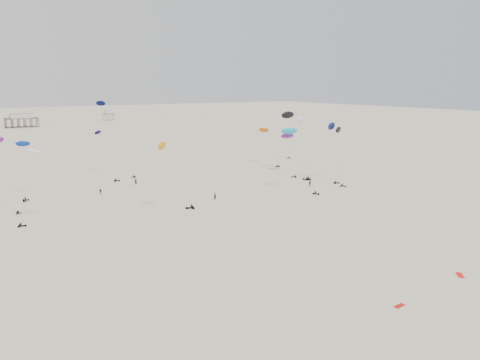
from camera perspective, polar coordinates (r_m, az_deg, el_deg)
ground_plane at (r=213.15m, az=-16.57°, el=3.26°), size 900.00×900.00×0.00m
pavilion_main at (r=357.05m, az=-25.08°, el=6.52°), size 21.00×13.00×9.80m
pavilion_small at (r=401.61m, az=-15.71°, el=7.52°), size 9.00×7.00×8.00m
rig_0 at (r=192.27m, az=6.06°, el=7.53°), size 7.65×8.09×21.37m
rig_1 at (r=117.44m, az=-27.24°, el=2.80°), size 5.77×4.04×18.04m
rig_2 at (r=109.14m, az=-8.55°, el=2.13°), size 9.41×4.81×16.53m
rig_3 at (r=132.22m, az=-24.86°, el=1.38°), size 4.49×7.97×14.97m
rig_4 at (r=127.31m, az=7.60°, el=5.85°), size 5.51×8.52×21.03m
rig_5 at (r=159.38m, az=-15.95°, el=4.35°), size 9.62×16.63×19.66m
rig_6 at (r=142.18m, az=11.20°, el=5.86°), size 5.17×11.48×18.62m
rig_7 at (r=107.77m, az=-24.27°, el=0.98°), size 6.55×5.26×16.11m
rig_8 at (r=155.15m, az=6.33°, el=4.25°), size 6.54×16.93×18.25m
rig_9 at (r=149.09m, az=-15.99°, el=5.86°), size 4.31×8.62×24.32m
rig_10 at (r=172.91m, az=3.29°, el=5.17°), size 3.55×11.98×14.58m
rig_11 at (r=146.26m, az=11.86°, el=4.92°), size 8.13×7.63×16.70m
rig_12 at (r=154.47m, az=6.32°, el=5.18°), size 7.49×16.25×18.12m
rig_14 at (r=158.56m, az=5.91°, el=7.24°), size 9.46×12.83×21.69m
spectator_0 at (r=120.70m, az=-3.07°, el=-2.41°), size 0.87×0.71×2.08m
spectator_1 at (r=137.62m, az=8.53°, el=-0.77°), size 1.22×1.08×2.17m
spectator_2 at (r=131.82m, az=-16.64°, el=-1.69°), size 1.28×1.09×1.90m
spectator_3 at (r=142.10m, az=-12.58°, el=-0.53°), size 0.86×0.65×2.16m
grounded_kite_a at (r=81.83m, az=25.25°, el=-10.47°), size 2.17×2.21×0.08m
grounded_kite_b at (r=68.40m, az=18.86°, el=-14.34°), size 1.86×0.88×0.07m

